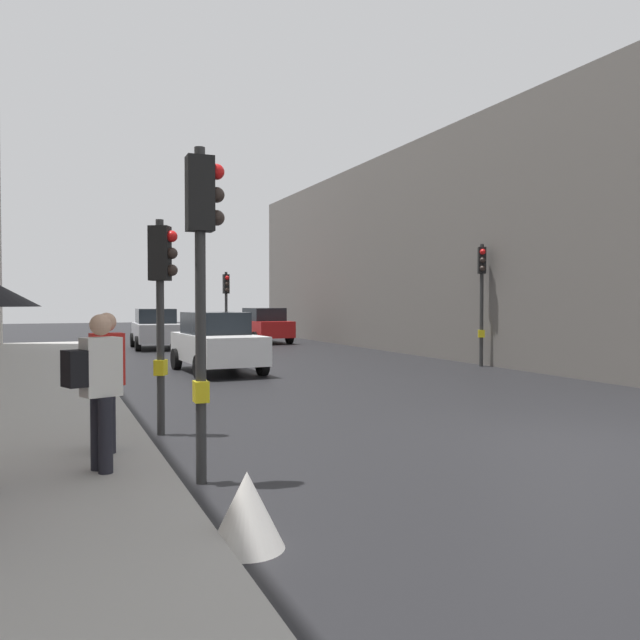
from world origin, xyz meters
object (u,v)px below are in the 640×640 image
traffic_light_mid_street (482,282)px  pedestrian_in_red_jacket (107,376)px  car_white_compact (217,342)px  car_red_sedan (263,325)px  traffic_light_near_left (202,253)px  pedestrian_with_black_backpack (97,383)px  traffic_light_near_right (162,287)px  warning_sign_triangle (247,510)px  car_silver_hatchback (156,329)px  traffic_light_far_median (226,296)px

traffic_light_mid_street → pedestrian_in_red_jacket: bearing=-145.2°
car_white_compact → car_red_sedan: bearing=66.7°
traffic_light_near_left → pedestrian_with_black_backpack: bearing=163.3°
traffic_light_near_right → traffic_light_mid_street: traffic_light_mid_street is taller
pedestrian_with_black_backpack → warning_sign_triangle: (1.03, -2.40, -0.84)m
traffic_light_mid_street → pedestrian_in_red_jacket: traffic_light_mid_street is taller
traffic_light_near_right → pedestrian_with_black_backpack: size_ratio=1.88×
car_white_compact → warning_sign_triangle: car_white_compact is taller
car_silver_hatchback → warning_sign_triangle: (-2.81, -23.92, -0.55)m
traffic_light_mid_street → car_white_compact: size_ratio=0.91×
traffic_light_near_left → car_silver_hatchback: bearing=82.9°
traffic_light_near_left → warning_sign_triangle: 3.09m
traffic_light_far_median → car_silver_hatchback: traffic_light_far_median is taller
traffic_light_near_right → car_red_sedan: (8.30, 20.95, -1.42)m
car_white_compact → pedestrian_with_black_backpack: (-4.03, -11.01, 0.29)m
traffic_light_far_median → car_silver_hatchback: 3.51m
traffic_light_near_left → pedestrian_in_red_jacket: bearing=124.9°
traffic_light_near_right → traffic_light_far_median: 18.25m
car_white_compact → car_red_sedan: 13.60m
warning_sign_triangle → car_white_compact: bearing=77.4°
traffic_light_mid_street → car_silver_hatchback: bearing=124.6°
car_white_compact → pedestrian_with_black_backpack: pedestrian_with_black_backpack is taller
traffic_light_near_left → car_white_compact: traffic_light_near_left is taller
car_red_sedan → pedestrian_with_black_backpack: 25.32m
traffic_light_far_median → car_silver_hatchback: (-2.78, 1.57, -1.45)m
car_white_compact → warning_sign_triangle: (-3.00, -13.41, -0.55)m
pedestrian_with_black_backpack → car_white_compact: bearing=69.9°
car_white_compact → car_red_sedan: same height
traffic_light_far_median → pedestrian_in_red_jacket: traffic_light_far_median is taller
traffic_light_far_median → warning_sign_triangle: 23.13m
car_red_sedan → traffic_light_near_left: bearing=-109.2°
traffic_light_near_right → pedestrian_in_red_jacket: (-0.93, -1.55, -1.17)m
pedestrian_with_black_backpack → pedestrian_in_red_jacket: 1.02m
traffic_light_near_right → traffic_light_mid_street: (11.11, 6.82, 0.39)m
traffic_light_near_right → traffic_light_near_left: size_ratio=0.88×
car_white_compact → car_silver_hatchback: bearing=91.0°
car_silver_hatchback → pedestrian_in_red_jacket: (-3.66, -20.52, 0.25)m
traffic_light_far_median → pedestrian_in_red_jacket: size_ratio=1.91×
pedestrian_with_black_backpack → pedestrian_in_red_jacket: same height
car_silver_hatchback → pedestrian_with_black_backpack: 21.87m
traffic_light_near_right → car_white_compact: traffic_light_near_right is taller
car_red_sedan → pedestrian_with_black_backpack: (-9.41, -23.50, 0.29)m
traffic_light_near_right → pedestrian_in_red_jacket: size_ratio=1.88×
traffic_light_near_right → traffic_light_far_median: bearing=72.4°
traffic_light_mid_street → traffic_light_far_median: bearing=117.9°
car_silver_hatchback → car_red_sedan: same height
traffic_light_near_left → pedestrian_in_red_jacket: size_ratio=2.15×
car_silver_hatchback → warning_sign_triangle: car_silver_hatchback is taller
traffic_light_far_median → car_red_sedan: bearing=51.8°
car_red_sedan → pedestrian_in_red_jacket: bearing=-112.3°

